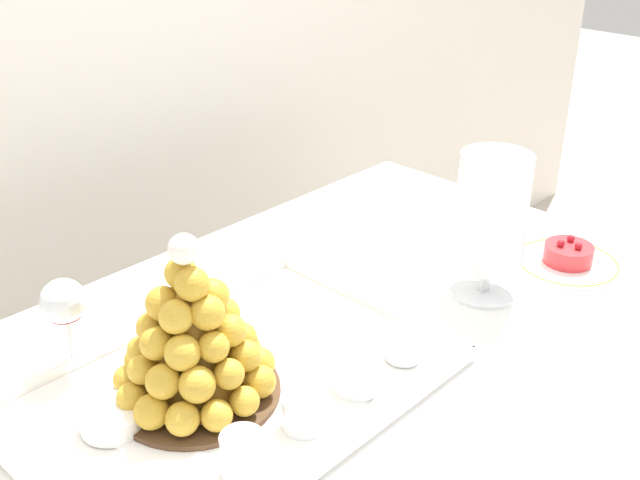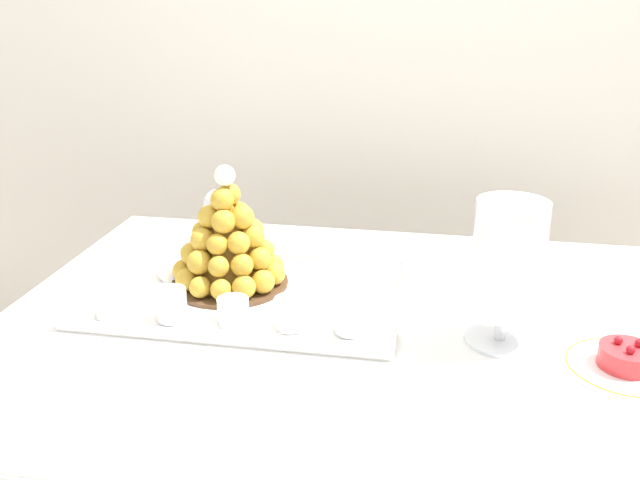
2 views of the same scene
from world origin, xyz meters
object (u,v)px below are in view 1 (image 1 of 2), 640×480
object	(u,v)px
dessert_cup_mid_left	(243,457)
creme_brulee_ramekin	(112,417)
macaron_goblet	(491,214)
dessert_cup_right	(404,345)
serving_tray	(235,388)
dessert_cup_mid_right	(356,374)
croquembouche	(192,339)
wine_glass	(64,305)
dessert_cup_centre	(304,414)
fruit_tart_plate	(567,258)

from	to	relation	value
dessert_cup_mid_left	creme_brulee_ramekin	world-z (taller)	dessert_cup_mid_left
creme_brulee_ramekin	macaron_goblet	size ratio (longest dim) A/B	0.34
dessert_cup_mid_left	dessert_cup_right	world-z (taller)	dessert_cup_mid_left
serving_tray	macaron_goblet	bearing A→B (deg)	-12.34
dessert_cup_mid_left	dessert_cup_mid_right	size ratio (longest dim) A/B	0.94
croquembouche	dessert_cup_mid_left	xyz separation A→B (m)	(-0.06, -0.16, -0.06)
serving_tray	macaron_goblet	xyz separation A→B (m)	(0.47, -0.10, 0.14)
dessert_cup_mid_right	dessert_cup_right	size ratio (longest dim) A/B	1.18
serving_tray	croquembouche	bearing A→B (deg)	151.23
dessert_cup_mid_right	wine_glass	size ratio (longest dim) A/B	0.42
dessert_cup_centre	creme_brulee_ramekin	world-z (taller)	dessert_cup_centre
dessert_cup_mid_left	wine_glass	size ratio (longest dim) A/B	0.40
dessert_cup_mid_left	dessert_cup_centre	xyz separation A→B (m)	(0.11, 0.01, -0.01)
serving_tray	dessert_cup_mid_right	xyz separation A→B (m)	(0.11, -0.13, 0.03)
creme_brulee_ramekin	wine_glass	distance (m)	0.18
croquembouche	macaron_goblet	xyz separation A→B (m)	(0.52, -0.13, 0.05)
dessert_cup_centre	macaron_goblet	xyz separation A→B (m)	(0.46, 0.03, 0.12)
wine_glass	croquembouche	bearing A→B (deg)	-66.29
dessert_cup_right	wine_glass	distance (m)	0.49
dessert_cup_centre	dessert_cup_right	world-z (taller)	dessert_cup_right
wine_glass	dessert_cup_right	bearing A→B (deg)	-44.58
dessert_cup_centre	creme_brulee_ramekin	distance (m)	0.25
dessert_cup_right	dessert_cup_centre	bearing A→B (deg)	-179.74
dessert_cup_mid_right	macaron_goblet	distance (m)	0.38
croquembouche	fruit_tart_plate	distance (m)	0.74
croquembouche	dessert_cup_centre	bearing A→B (deg)	-70.72
dessert_cup_mid_right	wine_glass	xyz separation A→B (m)	(-0.24, 0.34, 0.08)
dessert_cup_right	wine_glass	xyz separation A→B (m)	(-0.34, 0.34, 0.08)
croquembouche	fruit_tart_plate	world-z (taller)	croquembouche
dessert_cup_mid_left	fruit_tart_plate	world-z (taller)	dessert_cup_mid_left
dessert_cup_centre	croquembouche	bearing A→B (deg)	109.28
creme_brulee_ramekin	dessert_cup_mid_right	bearing A→B (deg)	-32.60
croquembouche	dessert_cup_right	bearing A→B (deg)	-30.37
dessert_cup_centre	dessert_cup_right	size ratio (longest dim) A/B	1.09
dessert_cup_mid_right	macaron_goblet	xyz separation A→B (m)	(0.36, 0.02, 0.12)
serving_tray	dessert_cup_centre	world-z (taller)	dessert_cup_centre
creme_brulee_ramekin	wine_glass	size ratio (longest dim) A/B	0.57
dessert_cup_mid_right	croquembouche	bearing A→B (deg)	136.36
wine_glass	serving_tray	bearing A→B (deg)	-58.75
croquembouche	fruit_tart_plate	bearing A→B (deg)	-14.67
croquembouche	macaron_goblet	size ratio (longest dim) A/B	0.98
dessert_cup_mid_right	creme_brulee_ramekin	world-z (taller)	dessert_cup_mid_right
serving_tray	fruit_tart_plate	world-z (taller)	fruit_tart_plate
dessert_cup_centre	dessert_cup_mid_right	xyz separation A→B (m)	(0.11, 0.00, 0.00)
serving_tray	wine_glass	bearing A→B (deg)	121.25
dessert_cup_mid_right	creme_brulee_ramekin	size ratio (longest dim) A/B	0.73
macaron_goblet	wine_glass	xyz separation A→B (m)	(-0.60, 0.31, -0.04)
creme_brulee_ramekin	wine_glass	xyz separation A→B (m)	(0.04, 0.16, 0.09)
dessert_cup_right	creme_brulee_ramekin	xyz separation A→B (m)	(-0.38, 0.18, -0.01)
dessert_cup_mid_left	fruit_tart_plate	xyz separation A→B (m)	(0.77, -0.02, -0.02)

